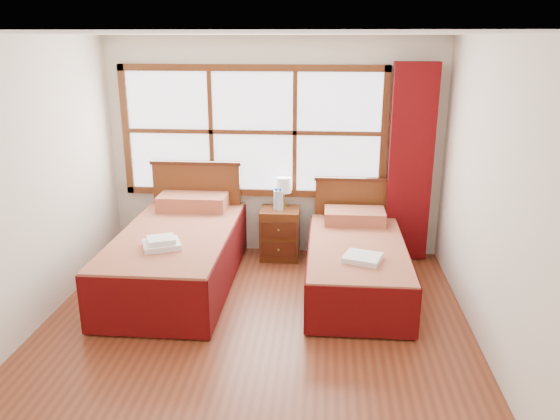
{
  "coord_description": "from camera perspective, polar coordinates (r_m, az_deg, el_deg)",
  "views": [
    {
      "loc": [
        0.62,
        -4.18,
        2.58
      ],
      "look_at": [
        0.2,
        0.7,
        1.02
      ],
      "focal_mm": 35.0,
      "sensor_mm": 36.0,
      "label": 1
    }
  ],
  "objects": [
    {
      "name": "floor",
      "position": [
        4.95,
        -3.1,
        -13.75
      ],
      "size": [
        4.5,
        4.5,
        0.0
      ],
      "primitive_type": "plane",
      "color": "brown",
      "rests_on": "ground"
    },
    {
      "name": "ceiling",
      "position": [
        4.23,
        -3.71,
        17.92
      ],
      "size": [
        4.5,
        4.5,
        0.0
      ],
      "primitive_type": "plane",
      "rotation": [
        3.14,
        0.0,
        0.0
      ],
      "color": "white",
      "rests_on": "wall_back"
    },
    {
      "name": "wall_back",
      "position": [
        6.59,
        -0.61,
        6.46
      ],
      "size": [
        4.0,
        0.0,
        4.0
      ],
      "primitive_type": "plane",
      "rotation": [
        1.57,
        0.0,
        0.0
      ],
      "color": "silver",
      "rests_on": "floor"
    },
    {
      "name": "wall_left",
      "position": [
        5.1,
        -26.25,
        1.27
      ],
      "size": [
        0.0,
        4.5,
        4.5
      ],
      "primitive_type": "plane",
      "rotation": [
        1.57,
        0.0,
        1.57
      ],
      "color": "silver",
      "rests_on": "floor"
    },
    {
      "name": "wall_right",
      "position": [
        4.59,
        22.19,
        0.14
      ],
      "size": [
        0.0,
        4.5,
        4.5
      ],
      "primitive_type": "plane",
      "rotation": [
        1.57,
        0.0,
        -1.57
      ],
      "color": "silver",
      "rests_on": "floor"
    },
    {
      "name": "window",
      "position": [
        6.54,
        -2.85,
        8.14
      ],
      "size": [
        3.16,
        0.06,
        1.56
      ],
      "color": "white",
      "rests_on": "wall_back"
    },
    {
      "name": "curtain",
      "position": [
        6.52,
        13.45,
        4.7
      ],
      "size": [
        0.5,
        0.16,
        2.3
      ],
      "primitive_type": "cube",
      "color": "#680A0D",
      "rests_on": "wall_back"
    },
    {
      "name": "bed_left",
      "position": [
        6.03,
        -10.54,
        -4.37
      ],
      "size": [
        1.17,
        2.28,
        1.15
      ],
      "color": "#431D0E",
      "rests_on": "floor"
    },
    {
      "name": "bed_right",
      "position": [
        5.85,
        7.95,
        -5.42
      ],
      "size": [
        1.02,
        2.04,
        0.99
      ],
      "color": "#431D0E",
      "rests_on": "floor"
    },
    {
      "name": "nightstand",
      "position": [
        6.6,
        0.0,
        -2.46
      ],
      "size": [
        0.46,
        0.46,
        0.62
      ],
      "color": "#5B2D13",
      "rests_on": "floor"
    },
    {
      "name": "towels_left",
      "position": [
        5.45,
        -12.28,
        -3.41
      ],
      "size": [
        0.44,
        0.42,
        0.1
      ],
      "rotation": [
        0.0,
        0.0,
        0.4
      ],
      "color": "white",
      "rests_on": "bed_left"
    },
    {
      "name": "towels_right",
      "position": [
        5.31,
        8.61,
        -4.96
      ],
      "size": [
        0.42,
        0.39,
        0.05
      ],
      "rotation": [
        0.0,
        0.0,
        -0.32
      ],
      "color": "white",
      "rests_on": "bed_right"
    },
    {
      "name": "lamp",
      "position": [
        6.54,
        0.39,
        2.55
      ],
      "size": [
        0.19,
        0.19,
        0.36
      ],
      "color": "#B88F3B",
      "rests_on": "nightstand"
    },
    {
      "name": "bottle_near",
      "position": [
        6.47,
        -0.38,
        1.1
      ],
      "size": [
        0.07,
        0.07,
        0.26
      ],
      "color": "#A9C5D9",
      "rests_on": "nightstand"
    },
    {
      "name": "bottle_far",
      "position": [
        6.43,
        0.01,
        1.01
      ],
      "size": [
        0.07,
        0.07,
        0.26
      ],
      "color": "#A9C5D9",
      "rests_on": "nightstand"
    }
  ]
}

